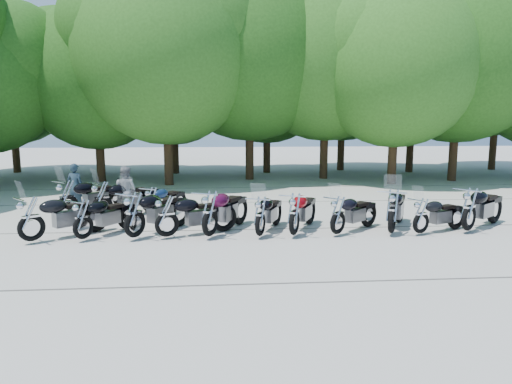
{
  "coord_description": "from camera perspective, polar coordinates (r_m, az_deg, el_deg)",
  "views": [
    {
      "loc": [
        -0.98,
        -11.38,
        3.1
      ],
      "look_at": [
        0.0,
        1.5,
        1.1
      ],
      "focal_mm": 32.0,
      "sensor_mm": 36.0,
      "label": 1
    }
  ],
  "objects": [
    {
      "name": "ground",
      "position": [
        11.83,
        0.55,
        -6.38
      ],
      "size": [
        90.0,
        90.0,
        0.0
      ],
      "primitive_type": "plane",
      "color": "#A8A398",
      "rests_on": "ground"
    },
    {
      "name": "tree_2",
      "position": [
        25.11,
        -19.35,
        13.37
      ],
      "size": [
        7.31,
        7.31,
        8.97
      ],
      "color": "#3A2614",
      "rests_on": "ground"
    },
    {
      "name": "tree_3",
      "position": [
        22.99,
        -11.26,
        16.69
      ],
      "size": [
        8.7,
        8.7,
        10.67
      ],
      "color": "#3A2614",
      "rests_on": "ground"
    },
    {
      "name": "tree_4",
      "position": [
        24.77,
        -0.84,
        17.01
      ],
      "size": [
        9.13,
        9.13,
        11.2
      ],
      "color": "#3A2614",
      "rests_on": "ground"
    },
    {
      "name": "tree_5",
      "position": [
        25.45,
        8.75,
        16.54
      ],
      "size": [
        9.04,
        9.04,
        11.1
      ],
      "color": "#3A2614",
      "rests_on": "ground"
    },
    {
      "name": "tree_6",
      "position": [
        23.93,
        17.16,
        14.93
      ],
      "size": [
        8.0,
        8.0,
        9.82
      ],
      "color": "#3A2614",
      "rests_on": "ground"
    },
    {
      "name": "tree_7",
      "position": [
        26.37,
        24.1,
        15.22
      ],
      "size": [
        8.79,
        8.79,
        10.79
      ],
      "color": "#3A2614",
      "rests_on": "ground"
    },
    {
      "name": "tree_9",
      "position": [
        31.66,
        -28.38,
        12.15
      ],
      "size": [
        7.59,
        7.59,
        9.32
      ],
      "color": "#3A2614",
      "rests_on": "ground"
    },
    {
      "name": "tree_10",
      "position": [
        29.39,
        -19.28,
        13.31
      ],
      "size": [
        7.78,
        7.78,
        9.55
      ],
      "color": "#3A2614",
      "rests_on": "ground"
    },
    {
      "name": "tree_11",
      "position": [
        28.05,
        -10.32,
        13.56
      ],
      "size": [
        7.56,
        7.56,
        9.28
      ],
      "color": "#3A2614",
      "rests_on": "ground"
    },
    {
      "name": "tree_12",
      "position": [
        28.11,
        1.39,
        14.16
      ],
      "size": [
        7.88,
        7.88,
        9.67
      ],
      "color": "#3A2614",
      "rests_on": "ground"
    },
    {
      "name": "tree_13",
      "position": [
        30.0,
        10.82,
        14.27
      ],
      "size": [
        8.31,
        8.31,
        10.2
      ],
      "color": "#3A2614",
      "rests_on": "ground"
    },
    {
      "name": "tree_14",
      "position": [
        29.97,
        19.12,
        13.55
      ],
      "size": [
        8.02,
        8.02,
        9.84
      ],
      "color": "#3A2614",
      "rests_on": "ground"
    },
    {
      "name": "tree_15",
      "position": [
        33.64,
        28.2,
        14.49
      ],
      "size": [
        9.67,
        9.67,
        11.86
      ],
      "color": "#3A2614",
      "rests_on": "ground"
    },
    {
      "name": "motorcycle_0",
      "position": [
        12.95,
        -26.33,
        -2.86
      ],
      "size": [
        2.29,
        2.19,
        1.37
      ],
      "primitive_type": null,
      "rotation": [
        0.0,
        0.0,
        2.31
      ],
      "color": "black",
      "rests_on": "ground"
    },
    {
      "name": "motorcycle_1",
      "position": [
        12.69,
        -20.84,
        -3.04
      ],
      "size": [
        1.77,
        2.21,
        1.24
      ],
      "primitive_type": null,
      "rotation": [
        0.0,
        0.0,
        2.56
      ],
      "color": "black",
      "rests_on": "ground"
    },
    {
      "name": "motorcycle_2",
      "position": [
        12.39,
        -14.97,
        -2.58
      ],
      "size": [
        2.08,
        2.53,
        1.44
      ],
      "primitive_type": null,
      "rotation": [
        0.0,
        0.0,
        2.54
      ],
      "color": "black",
      "rests_on": "ground"
    },
    {
      "name": "motorcycle_3",
      "position": [
        12.3,
        -11.1,
        -2.81
      ],
      "size": [
        2.41,
        1.65,
        1.32
      ],
      "primitive_type": null,
      "rotation": [
        0.0,
        0.0,
        2.02
      ],
      "color": "black",
      "rests_on": "ground"
    },
    {
      "name": "motorcycle_4",
      "position": [
        12.16,
        -5.8,
        -2.5
      ],
      "size": [
        1.89,
        2.64,
        1.45
      ],
      "primitive_type": null,
      "rotation": [
        0.0,
        0.0,
        2.66
      ],
      "color": "#400827",
      "rests_on": "ground"
    },
    {
      "name": "motorcycle_5",
      "position": [
        12.17,
        0.54,
        -2.87
      ],
      "size": [
        1.48,
        2.34,
        1.27
      ],
      "primitive_type": null,
      "rotation": [
        0.0,
        0.0,
        2.75
      ],
      "color": "black",
      "rests_on": "ground"
    },
    {
      "name": "motorcycle_6",
      "position": [
        12.29,
        4.82,
        -2.59
      ],
      "size": [
        1.68,
        2.49,
        1.36
      ],
      "primitive_type": null,
      "rotation": [
        0.0,
        0.0,
        2.7
      ],
      "color": "maroon",
      "rests_on": "ground"
    },
    {
      "name": "motorcycle_7",
      "position": [
        12.58,
        10.21,
        -2.7
      ],
      "size": [
        2.1,
        1.95,
        1.24
      ],
      "primitive_type": null,
      "rotation": [
        0.0,
        0.0,
        2.28
      ],
      "color": "black",
      "rests_on": "ground"
    },
    {
      "name": "motorcycle_8",
      "position": [
        12.98,
        16.69,
        -2.15
      ],
      "size": [
        1.88,
        2.6,
        1.44
      ],
      "primitive_type": null,
      "rotation": [
        0.0,
        0.0,
        2.65
      ],
      "color": "black",
      "rests_on": "ground"
    },
    {
      "name": "motorcycle_9",
      "position": [
        13.27,
        19.96,
        -2.67
      ],
      "size": [
        2.14,
        1.45,
        1.17
      ],
      "primitive_type": null,
      "rotation": [
        0.0,
        0.0,
        2.01
      ],
      "color": "black",
      "rests_on": "ground"
    },
    {
      "name": "motorcycle_10",
      "position": [
        14.03,
        25.12,
        -1.79
      ],
      "size": [
        2.5,
        2.19,
        1.45
      ],
      "primitive_type": null,
      "rotation": [
        0.0,
        0.0,
        2.24
      ],
      "color": "black",
      "rests_on": "ground"
    },
    {
      "name": "motorcycle_11",
      "position": [
        15.6,
        -22.53,
        -0.63
      ],
      "size": [
        2.32,
        2.42,
        1.45
      ],
      "primitive_type": null,
      "rotation": [
        0.0,
        0.0,
        2.4
      ],
      "color": "black",
      "rests_on": "ground"
    },
    {
      "name": "motorcycle_12",
      "position": [
        15.26,
        -18.69,
        -0.74
      ],
      "size": [
        2.39,
        2.11,
        1.39
      ],
      "primitive_type": null,
      "rotation": [
        0.0,
        0.0,
        2.24
      ],
      "color": "black",
      "rests_on": "ground"
    },
    {
      "name": "motorcycle_13",
      "position": [
        14.91,
        -12.91,
        -1.14
      ],
      "size": [
        1.6,
        2.1,
        1.17
      ],
      "primitive_type": null,
      "rotation": [
        0.0,
        0.0,
        2.6
      ],
      "color": "#0E2040",
      "rests_on": "ground"
    },
    {
      "name": "rider_0",
      "position": [
        17.19,
        -21.64,
        0.59
      ],
      "size": [
        0.69,
        0.55,
        1.66
      ],
      "primitive_type": "imported",
      "rotation": [
        0.0,
        0.0,
        2.86
      ],
      "color": "#1B2D39",
      "rests_on": "ground"
    },
    {
      "name": "rider_1",
      "position": [
        15.63,
        -16.0,
        0.11
      ],
      "size": [
        0.99,
        0.9,
        1.66
      ],
      "primitive_type": "imported",
      "rotation": [
        0.0,
        0.0,
        2.73
      ],
      "color": "gray",
      "rests_on": "ground"
    }
  ]
}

